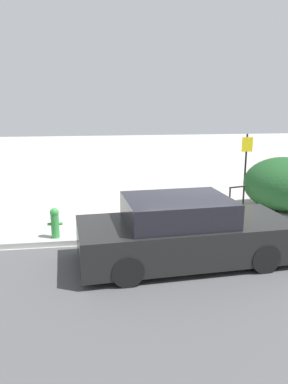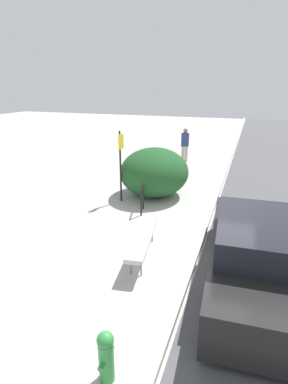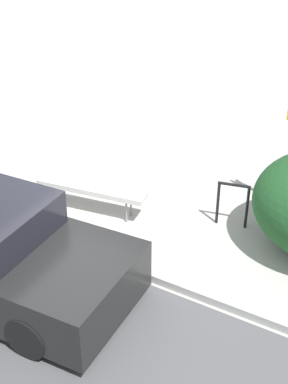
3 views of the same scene
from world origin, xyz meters
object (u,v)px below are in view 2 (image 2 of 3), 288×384
(bike_rack, at_px, (142,197))
(fire_hydrant, at_px, (106,355))
(sign_post, at_px, (121,160))
(parked_car_near, at_px, (261,255))
(bench, at_px, (143,238))
(pedestrian, at_px, (185,144))

(bike_rack, height_order, fire_hydrant, bike_rack)
(sign_post, height_order, parked_car_near, sign_post)
(fire_hydrant, bearing_deg, sign_post, 21.89)
(bike_rack, height_order, parked_car_near, parked_car_near)
(sign_post, xyz_separation_m, fire_hydrant, (-5.92, -2.38, -0.98))
(sign_post, relative_size, parked_car_near, 0.51)
(parked_car_near, bearing_deg, bench, 82.05)
(bench, bearing_deg, pedestrian, -2.62)
(sign_post, bearing_deg, pedestrian, -7.61)
(sign_post, xyz_separation_m, parked_car_near, (-3.15, -4.22, -0.74))
(bench, bearing_deg, fire_hydrant, -178.12)
(bench, bearing_deg, sign_post, 22.25)
(bike_rack, distance_m, sign_post, 1.45)
(sign_post, relative_size, pedestrian, 1.39)
(parked_car_near, bearing_deg, bike_rack, 48.81)
(bench, relative_size, parked_car_near, 0.46)
(sign_post, height_order, pedestrian, sign_post)
(pedestrian, bearing_deg, bench, 86.28)
(sign_post, bearing_deg, parked_car_near, -126.73)
(fire_hydrant, bearing_deg, parked_car_near, -33.61)
(fire_hydrant, height_order, pedestrian, pedestrian)
(sign_post, distance_m, parked_car_near, 5.32)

